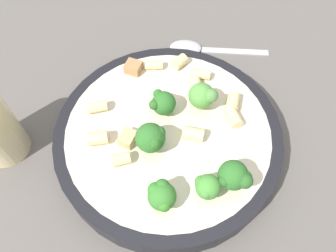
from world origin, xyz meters
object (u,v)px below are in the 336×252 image
(broccoli_floret_5, at_px, (235,176))
(rigatoni_7, at_px, (179,62))
(rigatoni_3, at_px, (233,102))
(rigatoni_6, at_px, (200,74))
(broccoli_floret_2, at_px, (162,195))
(rigatoni_9, at_px, (98,137))
(broccoli_floret_1, at_px, (207,187))
(broccoli_floret_3, at_px, (160,103))
(broccoli_floret_4, at_px, (203,96))
(spoon, at_px, (198,49))
(chicken_chunk_0, at_px, (133,67))
(rigatoni_5, at_px, (155,65))
(rigatoni_2, at_px, (233,117))
(rigatoni_0, at_px, (98,107))
(pasta_bowl, at_px, (168,136))
(rigatoni_8, at_px, (196,86))
(chicken_chunk_1, at_px, (128,138))
(broccoli_floret_0, at_px, (151,138))
(rigatoni_4, at_px, (121,159))
(rigatoni_1, at_px, (193,134))

(broccoli_floret_5, distance_m, rigatoni_7, 0.20)
(rigatoni_3, xyz_separation_m, rigatoni_6, (0.03, -0.06, -0.00))
(broccoli_floret_2, height_order, rigatoni_9, broccoli_floret_2)
(broccoli_floret_1, height_order, broccoli_floret_3, same)
(rigatoni_7, bearing_deg, broccoli_floret_4, 99.53)
(spoon, bearing_deg, broccoli_floret_4, 76.67)
(chicken_chunk_0, bearing_deg, rigatoni_5, 178.97)
(rigatoni_2, distance_m, rigatoni_7, 0.12)
(rigatoni_2, xyz_separation_m, rigatoni_9, (0.18, -0.00, 0.00))
(rigatoni_2, bearing_deg, rigatoni_0, -16.22)
(pasta_bowl, distance_m, rigatoni_8, 0.08)
(broccoli_floret_4, height_order, spoon, broccoli_floret_4)
(rigatoni_6, relative_size, chicken_chunk_1, 1.23)
(broccoli_floret_0, xyz_separation_m, rigatoni_0, (0.06, -0.07, -0.02))
(rigatoni_4, distance_m, rigatoni_8, 0.15)
(chicken_chunk_0, xyz_separation_m, spoon, (-0.12, -0.06, -0.04))
(broccoli_floret_2, relative_size, broccoli_floret_3, 1.04)
(rigatoni_2, xyz_separation_m, rigatoni_6, (0.02, -0.08, -0.00))
(pasta_bowl, xyz_separation_m, broccoli_floret_2, (0.03, 0.09, 0.04))
(rigatoni_7, bearing_deg, broccoli_floret_0, 64.47)
(pasta_bowl, height_order, rigatoni_3, rigatoni_3)
(broccoli_floret_1, relative_size, rigatoni_0, 1.40)
(broccoli_floret_2, relative_size, rigatoni_2, 1.26)
(pasta_bowl, xyz_separation_m, broccoli_floret_0, (0.02, 0.02, 0.04))
(broccoli_floret_4, bearing_deg, pasta_bowl, 27.67)
(broccoli_floret_5, relative_size, rigatoni_6, 1.51)
(rigatoni_2, bearing_deg, pasta_bowl, -0.74)
(rigatoni_5, bearing_deg, rigatoni_2, 127.54)
(broccoli_floret_4, height_order, broccoli_floret_5, same)
(rigatoni_1, bearing_deg, rigatoni_6, -108.90)
(rigatoni_3, relative_size, spoon, 0.14)
(chicken_chunk_0, bearing_deg, rigatoni_3, 144.58)
(broccoli_floret_5, bearing_deg, rigatoni_2, -107.87)
(broccoli_floret_5, distance_m, rigatoni_2, 0.09)
(broccoli_floret_5, distance_m, rigatoni_5, 0.21)
(pasta_bowl, xyz_separation_m, rigatoni_0, (0.09, -0.05, 0.02))
(broccoli_floret_2, bearing_deg, rigatoni_4, -56.65)
(broccoli_floret_2, height_order, rigatoni_2, broccoli_floret_2)
(rigatoni_8, bearing_deg, chicken_chunk_0, -33.04)
(broccoli_floret_5, bearing_deg, rigatoni_3, -107.34)
(broccoli_floret_5, distance_m, rigatoni_6, 0.17)
(rigatoni_5, bearing_deg, rigatoni_8, 133.11)
(rigatoni_8, bearing_deg, broccoli_floret_1, 80.91)
(broccoli_floret_4, distance_m, rigatoni_1, 0.05)
(rigatoni_9, bearing_deg, rigatoni_6, -152.99)
(broccoli_floret_5, bearing_deg, spoon, -95.81)
(broccoli_floret_5, relative_size, rigatoni_5, 1.68)
(rigatoni_2, distance_m, spoon, 0.18)
(broccoli_floret_0, height_order, rigatoni_4, broccoli_floret_0)
(rigatoni_1, height_order, chicken_chunk_0, rigatoni_1)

